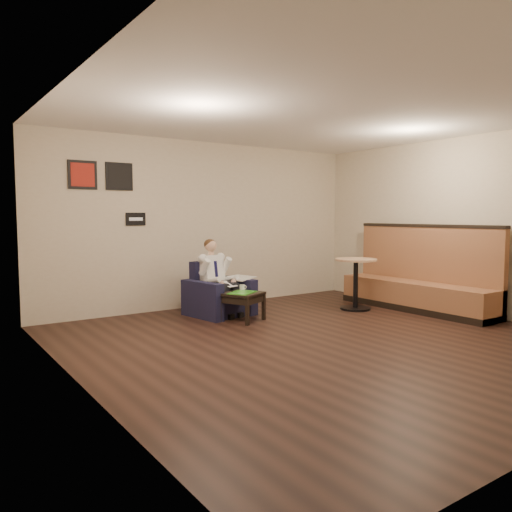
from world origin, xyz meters
TOP-DOWN VIEW (x-y plane):
  - ground at (0.00, 0.00)m, footprint 6.00×6.00m
  - wall_back at (0.00, 3.00)m, footprint 6.00×0.02m
  - wall_left at (-3.00, 0.00)m, footprint 0.02×6.00m
  - wall_right at (3.00, 0.00)m, footprint 0.02×6.00m
  - ceiling at (0.00, 0.00)m, footprint 6.00×6.00m
  - seating_sign at (-1.30, 2.98)m, footprint 0.32×0.02m
  - art_print_left at (-2.10, 2.98)m, footprint 0.42×0.03m
  - art_print_right at (-1.55, 2.98)m, footprint 0.42×0.03m
  - armchair at (-0.29, 2.14)m, footprint 0.98×0.98m
  - seated_man at (-0.27, 2.03)m, footprint 0.66×0.89m
  - lap_papers at (-0.26, 1.94)m, footprint 0.25×0.31m
  - newspaper at (0.07, 2.11)m, footprint 0.45×0.52m
  - side_table at (-0.23, 1.57)m, footprint 0.68×0.68m
  - green_folder at (-0.25, 1.54)m, footprint 0.52×0.48m
  - coffee_mug at (-0.12, 1.74)m, footprint 0.10×0.10m
  - smartphone at (-0.25, 1.73)m, footprint 0.14×0.10m
  - banquette at (2.59, 0.64)m, footprint 0.65×2.71m
  - cafe_table at (1.80, 1.25)m, footprint 0.87×0.87m

SIDE VIEW (x-z plane):
  - ground at x=0.00m, z-range 0.00..0.00m
  - side_table at x=-0.23m, z-range 0.00..0.42m
  - armchair at x=-0.29m, z-range 0.00..0.83m
  - cafe_table at x=1.80m, z-range 0.00..0.85m
  - smartphone at x=-0.25m, z-range 0.42..0.43m
  - green_folder at x=-0.25m, z-range 0.42..0.43m
  - coffee_mug at x=-0.12m, z-range 0.42..0.51m
  - lap_papers at x=-0.26m, z-range 0.51..0.51m
  - newspaper at x=0.07m, z-range 0.56..0.57m
  - seated_man at x=-0.27m, z-range 0.00..1.13m
  - banquette at x=2.59m, z-range 0.00..1.39m
  - wall_back at x=0.00m, z-range 0.00..2.80m
  - wall_left at x=-3.00m, z-range 0.00..2.80m
  - wall_right at x=3.00m, z-range 0.00..2.80m
  - seating_sign at x=-1.30m, z-range 1.40..1.60m
  - art_print_left at x=-2.10m, z-range 1.94..2.36m
  - art_print_right at x=-1.55m, z-range 1.94..2.36m
  - ceiling at x=0.00m, z-range 2.79..2.81m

